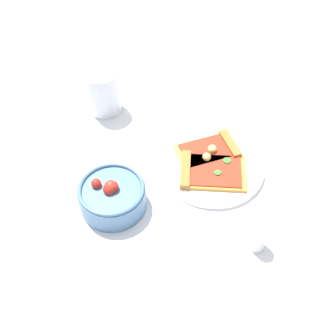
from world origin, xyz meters
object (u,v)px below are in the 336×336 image
at_px(plate, 213,166).
at_px(pepper_shaker, 259,236).
at_px(salad_bowl, 112,196).
at_px(soda_glass, 104,93).
at_px(pizza_slice_near, 212,150).
at_px(pizza_slice_far, 208,171).

relative_size(plate, pepper_shaker, 2.99).
relative_size(salad_bowl, soda_glass, 1.22).
bearing_deg(pizza_slice_near, plate, 111.38).
height_order(salad_bowl, soda_glass, soda_glass).
distance_m(plate, pizza_slice_far, 0.03).
xyz_separation_m(plate, salad_bowl, (0.17, 0.16, 0.02)).
bearing_deg(pizza_slice_far, pepper_shaker, 134.62).
relative_size(pizza_slice_near, pepper_shaker, 2.04).
relative_size(pizza_slice_near, salad_bowl, 1.14).
height_order(pizza_slice_near, soda_glass, soda_glass).
height_order(pizza_slice_far, salad_bowl, salad_bowl).
xyz_separation_m(pizza_slice_near, soda_glass, (0.29, -0.07, 0.03)).
xyz_separation_m(pizza_slice_far, soda_glass, (0.30, -0.13, 0.03)).
height_order(plate, salad_bowl, salad_bowl).
bearing_deg(pizza_slice_near, soda_glass, -13.51).
bearing_deg(soda_glass, pizza_slice_near, 166.49).
bearing_deg(soda_glass, pizza_slice_far, 156.54).
xyz_separation_m(pizza_slice_near, salad_bowl, (0.15, 0.20, 0.01)).
bearing_deg(soda_glass, pepper_shaker, 148.55).
relative_size(pizza_slice_near, soda_glass, 1.38).
bearing_deg(pizza_slice_far, soda_glass, -23.46).
bearing_deg(pizza_slice_near, salad_bowl, 51.83).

